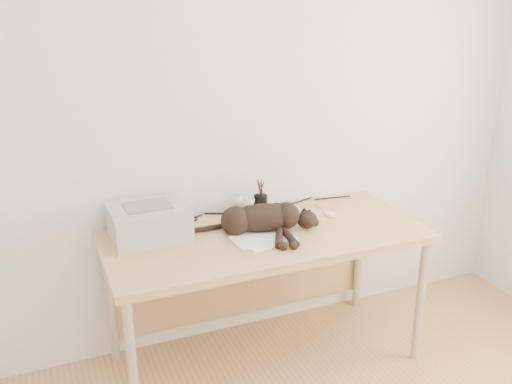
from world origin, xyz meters
name	(u,v)px	position (x,y,z in m)	size (l,w,h in m)	color
wall_back	(240,109)	(0.00, 1.75, 1.30)	(3.50, 3.50, 0.00)	white
desk	(259,251)	(0.00, 1.48, 0.61)	(1.60, 0.70, 0.74)	tan
printer	(149,222)	(-0.55, 1.56, 0.82)	(0.37, 0.32, 0.17)	#BCBBC1
papers	(263,239)	(-0.04, 1.33, 0.74)	(0.32, 0.25, 0.01)	white
cat	(259,220)	(-0.02, 1.42, 0.81)	(0.65, 0.40, 0.15)	black
mug	(245,207)	(-0.01, 1.65, 0.79)	(0.10, 0.10, 0.09)	white
pen_cup	(261,204)	(0.08, 1.66, 0.79)	(0.07, 0.07, 0.19)	black
remote_grey	(252,224)	(-0.03, 1.51, 0.75)	(0.05, 0.19, 0.02)	slate
remote_black	(279,220)	(0.12, 1.50, 0.75)	(0.05, 0.19, 0.02)	black
mouse	(330,212)	(0.41, 1.49, 0.76)	(0.06, 0.10, 0.03)	white
cable_tangle	(244,211)	(0.00, 1.70, 0.75)	(1.36, 0.09, 0.01)	black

